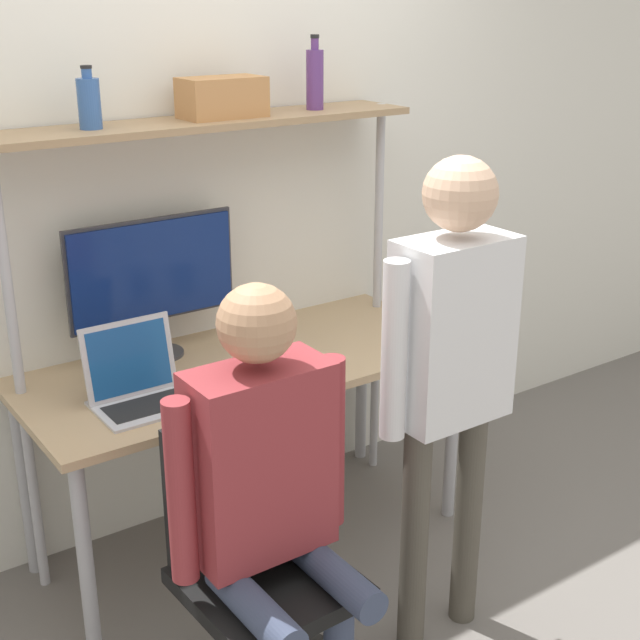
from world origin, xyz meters
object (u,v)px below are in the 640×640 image
(monitor, at_px, (153,277))
(storage_box, at_px, (222,97))
(cell_phone, at_px, (220,383))
(laptop, at_px, (137,381))
(person_seated, at_px, (267,478))
(bottle_blue, at_px, (89,102))
(bottle_purple, at_px, (315,78))
(office_chair, at_px, (262,621))
(person_standing, at_px, (451,351))

(monitor, height_order, storage_box, storage_box)
(cell_phone, relative_size, storage_box, 0.51)
(laptop, distance_m, person_seated, 0.70)
(bottle_blue, bearing_deg, bottle_purple, -0.00)
(office_chair, xyz_separation_m, bottle_blue, (-0.05, 0.94, 1.44))
(office_chair, distance_m, bottle_blue, 1.72)
(person_standing, distance_m, bottle_blue, 1.41)
(monitor, height_order, person_standing, person_standing)
(bottle_blue, relative_size, bottle_purple, 0.74)
(laptop, xyz_separation_m, office_chair, (0.08, -0.64, -0.57))
(bottle_blue, relative_size, storage_box, 0.68)
(cell_phone, bearing_deg, bottle_purple, 27.97)
(laptop, xyz_separation_m, person_standing, (0.72, -0.72, 0.18))
(cell_phone, relative_size, person_seated, 0.11)
(person_seated, relative_size, bottle_blue, 6.71)
(person_seated, xyz_separation_m, person_standing, (0.64, -0.03, 0.24))
(person_seated, relative_size, person_standing, 0.83)
(bottle_blue, height_order, bottle_purple, bottle_purple)
(person_standing, distance_m, bottle_purple, 1.26)
(monitor, bearing_deg, cell_phone, -80.87)
(laptop, height_order, person_seated, person_seated)
(cell_phone, relative_size, office_chair, 0.17)
(monitor, xyz_separation_m, storage_box, (0.29, -0.04, 0.62))
(office_chair, bearing_deg, person_seated, -88.47)
(cell_phone, height_order, bottle_blue, bottle_blue)
(bottle_purple, bearing_deg, person_seated, -130.46)
(laptop, xyz_separation_m, person_seated, (0.08, -0.69, -0.06))
(person_standing, bearing_deg, office_chair, 173.07)
(cell_phone, height_order, bottle_purple, bottle_purple)
(monitor, bearing_deg, laptop, -124.61)
(monitor, xyz_separation_m, office_chair, (-0.15, -0.97, -0.81))
(person_standing, bearing_deg, laptop, 134.96)
(storage_box, bearing_deg, laptop, -150.61)
(storage_box, bearing_deg, bottle_blue, 180.00)
(monitor, xyz_separation_m, person_standing, (0.49, -1.05, -0.05))
(office_chair, relative_size, bottle_blue, 4.51)
(cell_phone, relative_size, bottle_blue, 0.75)
(bottle_blue, distance_m, storage_box, 0.49)
(laptop, bearing_deg, person_standing, -45.04)
(bottle_blue, bearing_deg, person_standing, -55.80)
(bottle_purple, bearing_deg, bottle_blue, 180.00)
(office_chair, bearing_deg, laptop, 96.81)
(laptop, relative_size, storage_box, 1.07)
(storage_box, bearing_deg, bottle_purple, -0.00)
(cell_phone, xyz_separation_m, office_chair, (-0.21, -0.60, -0.51))
(cell_phone, distance_m, office_chair, 0.82)
(bottle_blue, bearing_deg, monitor, 10.97)
(bottle_purple, bearing_deg, person_standing, -100.92)
(office_chair, relative_size, person_standing, 0.56)
(person_seated, xyz_separation_m, bottle_purple, (0.84, 0.98, 0.96))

